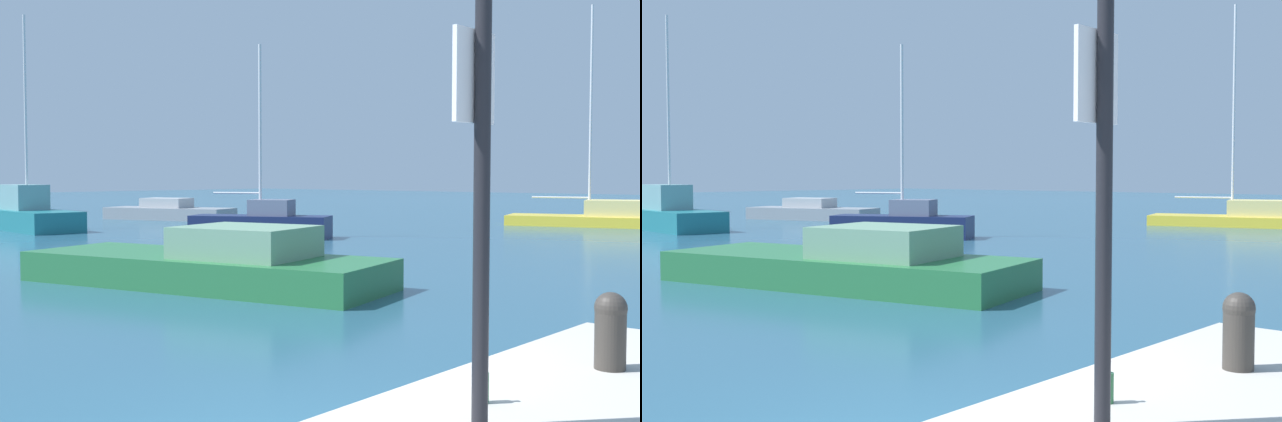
% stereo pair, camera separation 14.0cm
% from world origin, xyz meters
% --- Properties ---
extents(water, '(160.00, 160.00, 0.00)m').
position_xyz_m(water, '(15.00, 20.00, 0.00)').
color(water, '#285670').
rests_on(water, ground).
extents(bottle, '(0.08, 0.08, 0.29)m').
position_xyz_m(bottle, '(-0.23, -2.00, 1.09)').
color(bottle, '#2D6B3D').
rests_on(bottle, pier_quay).
extents(mooring_bollard, '(0.25, 0.25, 0.62)m').
position_xyz_m(mooring_bollard, '(1.25, -2.28, 1.30)').
color(mooring_bollard, '#38332D').
rests_on(mooring_bollard, pier_quay).
extents(sailboat_teal_near_pier, '(3.00, 7.57, 9.80)m').
position_xyz_m(sailboat_teal_near_pier, '(12.26, 29.13, 0.73)').
color(sailboat_teal_near_pier, '#1E707A').
rests_on(sailboat_teal_near_pier, water).
extents(sailboat_yellow_outer_mooring, '(4.94, 8.25, 10.82)m').
position_xyz_m(sailboat_yellow_outer_mooring, '(32.20, 10.52, 0.50)').
color(sailboat_yellow_outer_mooring, gold).
rests_on(sailboat_yellow_outer_mooring, water).
extents(motorboat_green_behind_lamppost, '(4.90, 9.05, 1.39)m').
position_xyz_m(motorboat_green_behind_lamppost, '(6.38, 8.80, 0.48)').
color(motorboat_green_behind_lamppost, '#28703D').
rests_on(motorboat_green_behind_lamppost, water).
extents(sailboat_navy_distant_east, '(4.11, 5.69, 7.71)m').
position_xyz_m(sailboat_navy_distant_east, '(16.39, 17.69, 0.60)').
color(sailboat_navy_distant_east, '#19234C').
rests_on(sailboat_navy_distant_east, water).
extents(motorboat_grey_far_left, '(4.66, 7.80, 1.22)m').
position_xyz_m(motorboat_grey_far_left, '(21.49, 30.69, 0.44)').
color(motorboat_grey_far_left, gray).
rests_on(motorboat_grey_far_left, water).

